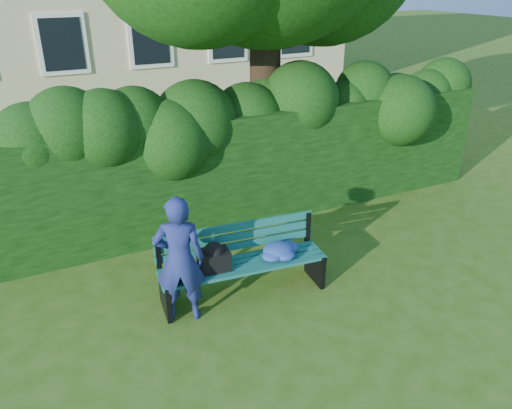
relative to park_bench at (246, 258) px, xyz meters
name	(u,v)px	position (x,y,z in m)	size (l,w,h in m)	color
ground	(276,288)	(0.39, -0.08, -0.50)	(80.00, 80.00, 0.00)	#325611
hedge	(212,169)	(0.39, 2.12, 0.40)	(10.00, 1.00, 1.80)	black
park_bench	(246,258)	(0.00, 0.00, 0.00)	(2.14, 0.75, 0.89)	#11554F
man_reading	(180,260)	(-0.89, -0.12, 0.28)	(0.57, 0.38, 1.57)	navy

